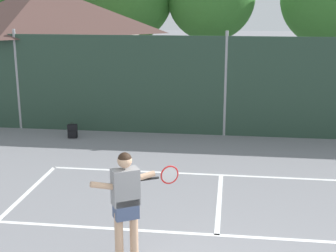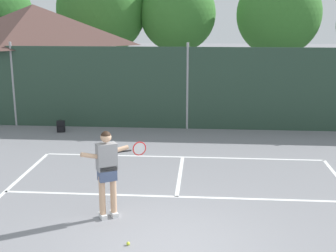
% 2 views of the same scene
% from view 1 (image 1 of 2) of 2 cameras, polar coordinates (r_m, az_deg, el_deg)
% --- Properties ---
extents(chainlink_fence, '(26.09, 0.09, 3.14)m').
position_cam_1_polar(chainlink_fence, '(14.52, 6.79, 4.62)').
color(chainlink_fence, '#284233').
rests_on(chainlink_fence, ground).
extents(clubhouse_building, '(6.65, 5.60, 4.53)m').
position_cam_1_polar(clubhouse_building, '(19.16, -14.15, 9.29)').
color(clubhouse_building, beige).
rests_on(clubhouse_building, ground).
extents(tennis_player, '(1.23, 0.84, 1.85)m').
position_cam_1_polar(tennis_player, '(7.36, -4.93, -8.64)').
color(tennis_player, silver).
rests_on(tennis_player, ground).
extents(backpack_black, '(0.31, 0.28, 0.46)m').
position_cam_1_polar(backpack_black, '(14.74, -11.21, -0.62)').
color(backpack_black, black).
rests_on(backpack_black, ground).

